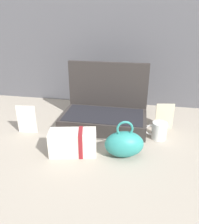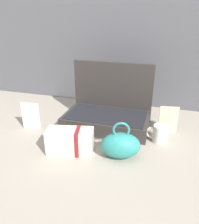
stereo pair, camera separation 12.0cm
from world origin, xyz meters
name	(u,v)px [view 2 (the right image)]	position (x,y,z in m)	size (l,w,h in m)	color
ground_plane	(101,137)	(0.00, 0.00, 0.00)	(6.00, 6.00, 0.00)	#9E9384
back_wall	(125,6)	(0.00, 0.58, 0.70)	(3.20, 0.06, 1.40)	#56565B
open_suitcase	(108,113)	(0.00, 0.16, 0.08)	(0.51, 0.30, 0.38)	#332D2B
teal_pouch_handbag	(120,145)	(0.15, -0.16, 0.07)	(0.21, 0.16, 0.19)	teal
cream_toiletry_bag	(71,141)	(-0.10, -0.19, 0.06)	(0.25, 0.15, 0.13)	silver
coffee_mug	(160,134)	(0.33, 0.04, 0.05)	(0.12, 0.08, 0.10)	white
info_card_left	(31,116)	(-0.43, -0.02, 0.08)	(0.11, 0.01, 0.17)	white
poster_card_right	(168,119)	(0.36, 0.18, 0.08)	(0.11, 0.01, 0.16)	beige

